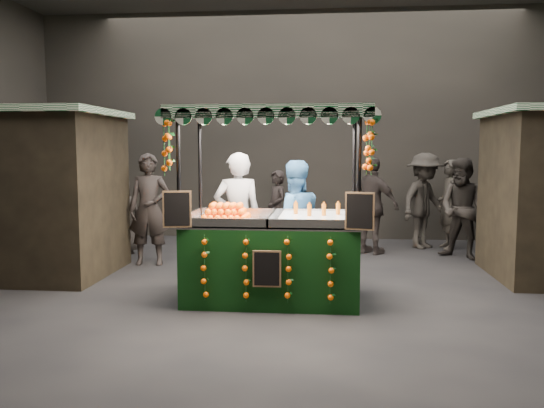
# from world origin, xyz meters

# --- Properties ---
(ground) EXTENTS (12.00, 12.00, 0.00)m
(ground) POSITION_xyz_m (0.00, 0.00, 0.00)
(ground) COLOR black
(ground) RESTS_ON ground
(market_hall) EXTENTS (12.10, 10.10, 5.05)m
(market_hall) POSITION_xyz_m (0.00, 0.00, 3.38)
(market_hall) COLOR black
(market_hall) RESTS_ON ground
(neighbour_stall_left) EXTENTS (3.00, 2.20, 2.60)m
(neighbour_stall_left) POSITION_xyz_m (-4.40, 1.00, 1.31)
(neighbour_stall_left) COLOR black
(neighbour_stall_left) RESTS_ON ground
(juice_stall) EXTENTS (2.59, 1.52, 2.51)m
(juice_stall) POSITION_xyz_m (-0.29, -0.18, 0.78)
(juice_stall) COLOR black
(juice_stall) RESTS_ON ground
(vendor_grey) EXTENTS (0.80, 0.62, 1.94)m
(vendor_grey) POSITION_xyz_m (-0.91, 0.81, 0.97)
(vendor_grey) COLOR gray
(vendor_grey) RESTS_ON ground
(vendor_blue) EXTENTS (1.05, 0.92, 1.82)m
(vendor_blue) POSITION_xyz_m (-0.07, 0.73, 0.91)
(vendor_blue) COLOR #2A5688
(vendor_blue) RESTS_ON ground
(shopper_0) EXTENTS (0.75, 0.54, 1.92)m
(shopper_0) POSITION_xyz_m (-2.62, 1.89, 0.96)
(shopper_0) COLOR #2A2322
(shopper_0) RESTS_ON ground
(shopper_1) EXTENTS (1.13, 1.09, 1.83)m
(shopper_1) POSITION_xyz_m (2.87, 2.92, 0.92)
(shopper_1) COLOR black
(shopper_1) RESTS_ON ground
(shopper_2) EXTENTS (1.14, 1.00, 1.84)m
(shopper_2) POSITION_xyz_m (1.28, 3.23, 0.92)
(shopper_2) COLOR #2C2523
(shopper_2) RESTS_ON ground
(shopper_3) EXTENTS (1.38, 1.37, 1.91)m
(shopper_3) POSITION_xyz_m (2.36, 3.94, 0.96)
(shopper_3) COLOR #272420
(shopper_3) RESTS_ON ground
(shopper_4) EXTENTS (0.88, 0.81, 1.51)m
(shopper_4) POSITION_xyz_m (-3.44, 2.76, 0.75)
(shopper_4) COLOR #2B2623
(shopper_4) RESTS_ON ground
(shopper_5) EXTENTS (1.38, 1.68, 1.80)m
(shopper_5) POSITION_xyz_m (3.89, 3.44, 0.90)
(shopper_5) COLOR black
(shopper_5) RESTS_ON ground
(shopper_6) EXTENTS (0.62, 0.68, 1.56)m
(shopper_6) POSITION_xyz_m (-0.58, 3.68, 0.78)
(shopper_6) COLOR black
(shopper_6) RESTS_ON ground
(shopper_7) EXTENTS (0.50, 0.70, 1.78)m
(shopper_7) POSITION_xyz_m (2.84, 3.95, 0.89)
(shopper_7) COLOR #2E2A25
(shopper_7) RESTS_ON ground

